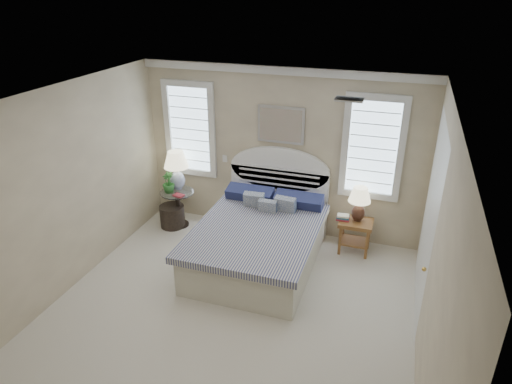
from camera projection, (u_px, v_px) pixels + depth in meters
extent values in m
cube|color=silver|center=(224.00, 322.00, 5.62)|extent=(4.50, 5.00, 0.01)
cube|color=white|center=(215.00, 106.00, 4.48)|extent=(4.50, 5.00, 0.01)
cube|color=tan|center=(281.00, 153.00, 7.20)|extent=(4.50, 0.02, 2.70)
cube|color=tan|center=(53.00, 199.00, 5.69)|extent=(0.02, 5.00, 2.70)
cube|color=tan|center=(435.00, 262.00, 4.40)|extent=(0.02, 5.00, 2.70)
cube|color=silver|center=(282.00, 70.00, 6.62)|extent=(4.50, 0.08, 0.12)
cube|color=#B2B2B2|center=(349.00, 99.00, 4.83)|extent=(0.30, 0.20, 0.02)
cube|color=silver|center=(225.00, 159.00, 7.54)|extent=(0.08, 0.01, 0.12)
cube|color=#ADC9DC|center=(190.00, 129.00, 7.52)|extent=(0.90, 0.06, 1.60)
cube|color=#ADC9DC|center=(373.00, 148.00, 6.67)|extent=(0.90, 0.06, 1.60)
cube|color=silver|center=(281.00, 125.00, 6.97)|extent=(0.74, 0.04, 0.58)
cube|color=silver|center=(429.00, 220.00, 5.50)|extent=(0.02, 1.80, 2.40)
cube|color=#BAB8A4|center=(257.00, 249.00, 6.64)|extent=(1.60, 2.10, 0.55)
cube|color=navy|center=(256.00, 231.00, 6.47)|extent=(1.72, 2.15, 0.10)
cube|color=silver|center=(279.00, 200.00, 7.48)|extent=(1.62, 0.08, 1.10)
cube|color=#1E254B|center=(250.00, 194.00, 7.28)|extent=(0.75, 0.31, 0.23)
cube|color=#1E254B|center=(299.00, 201.00, 7.05)|extent=(0.75, 0.31, 0.23)
cube|color=navy|center=(254.00, 202.00, 7.05)|extent=(0.33, 0.20, 0.34)
cube|color=navy|center=(285.00, 207.00, 6.91)|extent=(0.33, 0.20, 0.34)
cube|color=navy|center=(268.00, 209.00, 6.90)|extent=(0.28, 0.14, 0.29)
cylinder|color=black|center=(180.00, 224.00, 7.85)|extent=(0.32, 0.32, 0.03)
cylinder|color=black|center=(178.00, 209.00, 7.73)|extent=(0.08, 0.08, 0.60)
cylinder|color=silver|center=(177.00, 192.00, 7.59)|extent=(0.56, 0.56, 0.02)
cube|color=brown|center=(356.00, 223.00, 6.88)|extent=(0.50, 0.40, 0.06)
cube|color=brown|center=(354.00, 241.00, 7.02)|extent=(0.44, 0.34, 0.03)
cube|color=brown|center=(340.00, 241.00, 6.92)|extent=(0.04, 0.04, 0.47)
cube|color=brown|center=(343.00, 231.00, 7.18)|extent=(0.04, 0.04, 0.47)
cube|color=brown|center=(367.00, 245.00, 6.81)|extent=(0.04, 0.04, 0.47)
cube|color=brown|center=(369.00, 235.00, 7.07)|extent=(0.04, 0.04, 0.47)
cylinder|color=black|center=(172.00, 216.00, 7.75)|extent=(0.43, 0.43, 0.38)
cylinder|color=white|center=(178.00, 187.00, 7.71)|extent=(0.15, 0.15, 0.03)
ellipsoid|color=white|center=(178.00, 180.00, 7.66)|extent=(0.28, 0.28, 0.31)
cylinder|color=gold|center=(177.00, 170.00, 7.57)|extent=(0.04, 0.04, 0.11)
cylinder|color=black|center=(357.00, 219.00, 6.90)|extent=(0.13, 0.13, 0.03)
ellipsoid|color=black|center=(358.00, 213.00, 6.85)|extent=(0.24, 0.24, 0.26)
cylinder|color=gold|center=(359.00, 203.00, 6.79)|extent=(0.03, 0.03, 0.09)
imported|color=#296829|center=(168.00, 182.00, 7.50)|extent=(0.24, 0.24, 0.35)
cube|color=#9E2732|center=(179.00, 195.00, 7.44)|extent=(0.18, 0.15, 0.02)
cube|color=#9E2732|center=(343.00, 219.00, 6.91)|extent=(0.20, 0.14, 0.03)
cube|color=#285878|center=(343.00, 217.00, 6.90)|extent=(0.18, 0.13, 0.03)
cube|color=beige|center=(343.00, 216.00, 6.89)|extent=(0.17, 0.12, 0.03)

